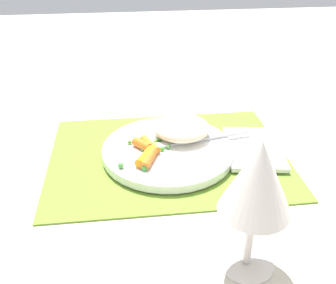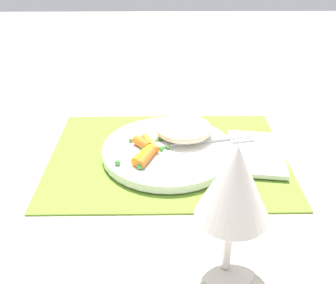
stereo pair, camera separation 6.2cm
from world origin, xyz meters
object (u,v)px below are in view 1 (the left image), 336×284
rice_mound (182,128)px  fork (190,142)px  napkin (254,148)px  wine_glass (258,181)px  carrot_portion (147,152)px  plate (168,150)px

rice_mound → fork: (-0.01, 0.03, -0.01)m
fork → napkin: size_ratio=1.38×
fork → wine_glass: wine_glass is taller
carrot_portion → napkin: carrot_portion is taller
fork → plate: bearing=12.0°
plate → napkin: (-0.15, 0.01, -0.00)m
napkin → plate: bearing=-2.1°
plate → fork: (-0.04, -0.01, 0.01)m
plate → wine_glass: (-0.07, 0.25, 0.11)m
plate → napkin: size_ratio=1.62×
wine_glass → napkin: wine_glass is taller
plate → wine_glass: 0.28m
rice_mound → fork: rice_mound is taller
carrot_portion → fork: (-0.08, -0.03, -0.00)m
plate → napkin: plate is taller
rice_mound → carrot_portion: (0.07, 0.06, -0.01)m
plate → rice_mound: 0.05m
rice_mound → fork: bearing=112.4°
rice_mound → fork: 0.03m
rice_mound → carrot_portion: 0.09m
plate → rice_mound: size_ratio=2.25×
carrot_portion → napkin: (-0.19, -0.02, -0.02)m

